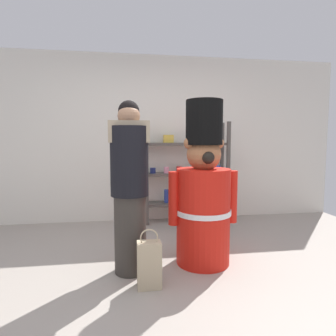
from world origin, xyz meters
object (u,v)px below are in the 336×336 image
object	(u,v)px
teddy_bear_guard	(203,196)
shopping_bag	(149,264)
person_shopper	(130,186)
merchandise_shelf	(186,171)

from	to	relation	value
teddy_bear_guard	shopping_bag	world-z (taller)	teddy_bear_guard
shopping_bag	teddy_bear_guard	bearing A→B (deg)	35.14
teddy_bear_guard	shopping_bag	bearing A→B (deg)	-144.86
person_shopper	shopping_bag	bearing A→B (deg)	-63.91
teddy_bear_guard	shopping_bag	xyz separation A→B (m)	(-0.59, -0.42, -0.50)
teddy_bear_guard	person_shopper	distance (m)	0.77
merchandise_shelf	teddy_bear_guard	distance (m)	1.57
merchandise_shelf	shopping_bag	xyz separation A→B (m)	(-0.75, -1.98, -0.59)
teddy_bear_guard	person_shopper	world-z (taller)	teddy_bear_guard
person_shopper	teddy_bear_guard	bearing A→B (deg)	7.67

